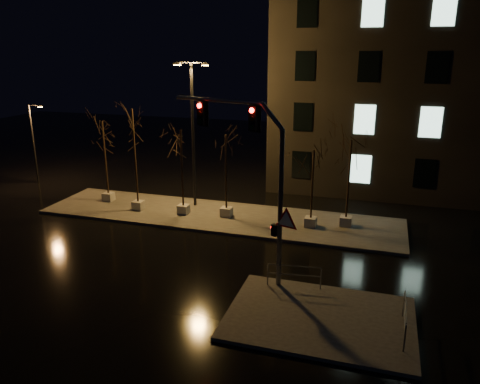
% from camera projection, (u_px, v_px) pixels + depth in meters
% --- Properties ---
extents(ground, '(90.00, 90.00, 0.00)m').
position_uv_depth(ground, '(177.00, 257.00, 23.13)').
color(ground, black).
rests_on(ground, ground).
extents(median, '(22.00, 5.00, 0.15)m').
position_uv_depth(median, '(218.00, 216.00, 28.59)').
color(median, '#45423E').
rests_on(median, ground).
extents(sidewalk_corner, '(7.00, 5.00, 0.15)m').
position_uv_depth(sidewalk_corner, '(320.00, 318.00, 17.81)').
color(sidewalk_corner, '#45423E').
rests_on(sidewalk_corner, ground).
extents(building, '(25.00, 12.00, 15.00)m').
position_uv_depth(building, '(457.00, 83.00, 33.43)').
color(building, black).
rests_on(building, ground).
extents(tree_0, '(1.80, 1.80, 5.45)m').
position_uv_depth(tree_0, '(104.00, 140.00, 30.06)').
color(tree_0, '#AEABA2').
rests_on(tree_0, median).
extents(tree_1, '(1.80, 1.80, 6.50)m').
position_uv_depth(tree_1, '(133.00, 132.00, 28.14)').
color(tree_1, '#AEABA2').
rests_on(tree_1, median).
extents(tree_2, '(1.80, 1.80, 5.32)m').
position_uv_depth(tree_2, '(181.00, 149.00, 27.68)').
color(tree_2, '#AEABA2').
rests_on(tree_2, median).
extents(tree_3, '(1.80, 1.80, 5.13)m').
position_uv_depth(tree_3, '(226.00, 153.00, 27.25)').
color(tree_3, '#AEABA2').
rests_on(tree_3, median).
extents(tree_4, '(1.80, 1.80, 4.54)m').
position_uv_depth(tree_4, '(313.00, 168.00, 25.74)').
color(tree_4, '#AEABA2').
rests_on(tree_4, median).
extents(tree_5, '(1.80, 1.80, 5.09)m').
position_uv_depth(tree_5, '(350.00, 160.00, 25.75)').
color(tree_5, '#AEABA2').
rests_on(tree_5, median).
extents(traffic_signal_mast, '(6.07, 2.06, 7.75)m').
position_uv_depth(traffic_signal_mast, '(255.00, 166.00, 19.37)').
color(traffic_signal_mast, '#56585E').
rests_on(traffic_signal_mast, sidewalk_corner).
extents(streetlight_main, '(2.25, 0.34, 9.01)m').
position_uv_depth(streetlight_main, '(193.00, 125.00, 28.90)').
color(streetlight_main, black).
rests_on(streetlight_main, median).
extents(streetlight_far, '(1.17, 0.35, 5.96)m').
position_uv_depth(streetlight_far, '(34.00, 140.00, 35.14)').
color(streetlight_far, black).
rests_on(streetlight_far, ground).
extents(guard_rail_a, '(2.29, 0.34, 0.99)m').
position_uv_depth(guard_rail_a, '(294.00, 273.00, 19.81)').
color(guard_rail_a, '#56585E').
rests_on(guard_rail_a, sidewalk_corner).
extents(guard_rail_b, '(0.09, 2.33, 1.10)m').
position_uv_depth(guard_rail_b, '(405.00, 315.00, 16.55)').
color(guard_rail_b, '#56585E').
rests_on(guard_rail_b, sidewalk_corner).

